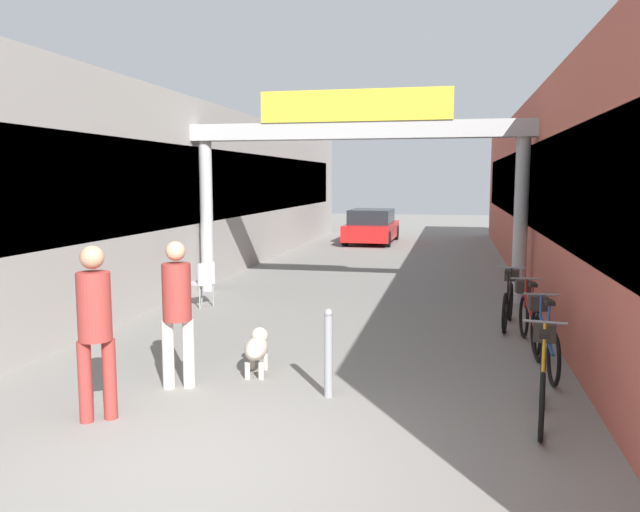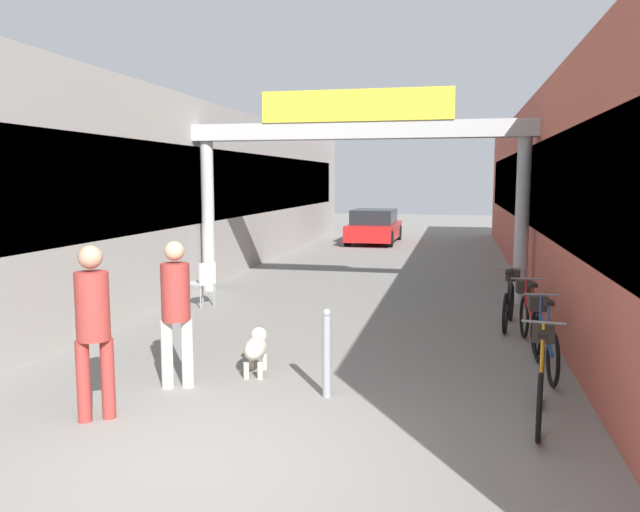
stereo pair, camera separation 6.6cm
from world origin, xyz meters
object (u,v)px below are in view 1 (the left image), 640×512
(pedestrian_with_dog, at_px, (177,304))
(pedestrian_companion, at_px, (95,321))
(bicycle_red_third, at_px, (529,316))
(cafe_chair_aluminium_nearer, at_px, (203,280))
(dog_on_leash, at_px, (257,347))
(bicycle_black_farthest, at_px, (509,300))
(bicycle_orange_nearest, at_px, (543,377))
(bicycle_blue_second, at_px, (544,338))
(parked_car_red, at_px, (372,227))
(bollard_post_metal, at_px, (328,352))

(pedestrian_with_dog, height_order, pedestrian_companion, pedestrian_companion)
(pedestrian_with_dog, relative_size, bicycle_red_third, 1.05)
(cafe_chair_aluminium_nearer, bearing_deg, bicycle_red_third, -14.65)
(dog_on_leash, height_order, bicycle_red_third, bicycle_red_third)
(bicycle_black_farthest, bearing_deg, bicycle_orange_nearest, -90.07)
(pedestrian_companion, xyz_separation_m, dog_on_leash, (1.12, 1.88, -0.72))
(bicycle_red_third, bearing_deg, bicycle_orange_nearest, -93.72)
(bicycle_orange_nearest, xyz_separation_m, bicycle_red_third, (0.20, 3.08, 0.00))
(pedestrian_with_dog, distance_m, bicycle_orange_nearest, 4.18)
(pedestrian_companion, relative_size, bicycle_blue_second, 1.08)
(parked_car_red, bearing_deg, dog_on_leash, -87.64)
(parked_car_red, bearing_deg, cafe_chair_aluminium_nearer, -97.08)
(dog_on_leash, bearing_deg, cafe_chair_aluminium_nearer, 121.49)
(pedestrian_companion, relative_size, bollard_post_metal, 1.77)
(pedestrian_companion, bearing_deg, cafe_chair_aluminium_nearer, 101.95)
(bicycle_red_third, bearing_deg, cafe_chair_aluminium_nearer, 165.35)
(dog_on_leash, xyz_separation_m, bicycle_orange_nearest, (3.39, -0.84, 0.10))
(bicycle_blue_second, bearing_deg, pedestrian_companion, -149.91)
(dog_on_leash, bearing_deg, bicycle_red_third, 31.90)
(pedestrian_with_dog, height_order, dog_on_leash, pedestrian_with_dog)
(bicycle_black_farthest, xyz_separation_m, cafe_chair_aluminium_nearer, (-5.72, 0.34, 0.10))
(cafe_chair_aluminium_nearer, bearing_deg, pedestrian_companion, -78.05)
(bollard_post_metal, bearing_deg, pedestrian_with_dog, -178.17)
(bicycle_orange_nearest, height_order, cafe_chair_aluminium_nearer, bicycle_orange_nearest)
(bicycle_red_third, relative_size, parked_car_red, 0.42)
(bicycle_blue_second, relative_size, bollard_post_metal, 1.63)
(pedestrian_companion, bearing_deg, parked_car_red, 88.70)
(dog_on_leash, distance_m, parked_car_red, 16.86)
(bicycle_blue_second, relative_size, parked_car_red, 0.42)
(bicycle_orange_nearest, relative_size, bicycle_red_third, 0.99)
(pedestrian_companion, distance_m, bicycle_red_third, 6.29)
(bicycle_blue_second, xyz_separation_m, bicycle_black_farthest, (-0.24, 2.56, 0.00))
(pedestrian_with_dog, bearing_deg, bollard_post_metal, 1.83)
(pedestrian_with_dog, height_order, bicycle_black_farthest, pedestrian_with_dog)
(bicycle_orange_nearest, relative_size, parked_car_red, 0.42)
(pedestrian_with_dog, xyz_separation_m, cafe_chair_aluminium_nearer, (-1.57, 4.53, -0.48))
(bicycle_black_farthest, height_order, cafe_chair_aluminium_nearer, bicycle_black_farthest)
(pedestrian_with_dog, bearing_deg, bicycle_black_farthest, 45.30)
(pedestrian_companion, xyz_separation_m, bicycle_orange_nearest, (4.51, 1.04, -0.62))
(bicycle_orange_nearest, distance_m, cafe_chair_aluminium_nearer, 7.35)
(dog_on_leash, relative_size, bicycle_black_farthest, 0.46)
(bollard_post_metal, bearing_deg, bicycle_blue_second, 31.44)
(pedestrian_with_dog, height_order, bicycle_orange_nearest, pedestrian_with_dog)
(bicycle_blue_second, relative_size, cafe_chair_aluminium_nearer, 1.90)
(pedestrian_with_dog, relative_size, pedestrian_companion, 0.97)
(pedestrian_companion, relative_size, parked_car_red, 0.46)
(dog_on_leash, xyz_separation_m, parked_car_red, (-0.70, 16.84, 0.30))
(bicycle_orange_nearest, bearing_deg, pedestrian_companion, -167.07)
(cafe_chair_aluminium_nearer, height_order, parked_car_red, parked_car_red)
(bicycle_blue_second, bearing_deg, bicycle_black_farthest, 95.35)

